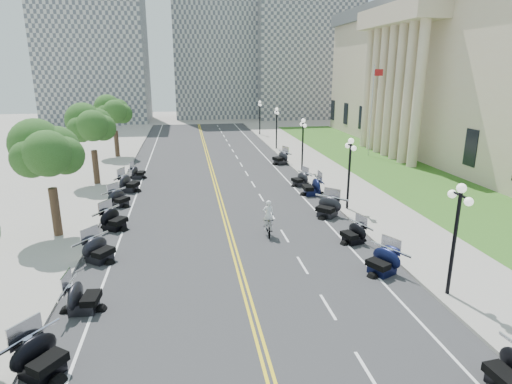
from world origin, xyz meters
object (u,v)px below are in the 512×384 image
civic_building (491,75)px  bicycle (268,226)px  flagpole (371,112)px  cyclist_rider (268,202)px

civic_building → bicycle: civic_building is taller
civic_building → bicycle: 37.76m
flagpole → bicycle: (-15.75, -21.72, -4.42)m
bicycle → cyclist_rider: size_ratio=1.05×
civic_building → flagpole: (-14.00, 0.00, -3.90)m
cyclist_rider → bicycle: bearing=-90.0°
flagpole → bicycle: 27.19m
flagpole → cyclist_rider: 26.98m
flagpole → cyclist_rider: size_ratio=5.45×
civic_building → cyclist_rider: 37.46m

